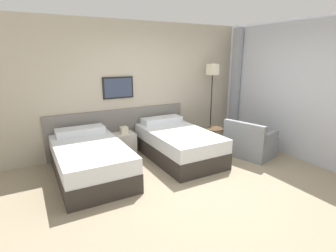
{
  "coord_description": "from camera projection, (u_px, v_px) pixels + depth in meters",
  "views": [
    {
      "loc": [
        -2.38,
        -3.09,
        2.02
      ],
      "look_at": [
        -0.06,
        1.09,
        0.72
      ],
      "focal_mm": 28.0,
      "sensor_mm": 36.0,
      "label": 1
    }
  ],
  "objects": [
    {
      "name": "ground_plane",
      "position": [
        204.0,
        183.0,
        4.25
      ],
      "size": [
        16.0,
        16.0,
        0.0
      ],
      "primitive_type": "plane",
      "color": "gray"
    },
    {
      "name": "wall_headboard",
      "position": [
        145.0,
        89.0,
        5.72
      ],
      "size": [
        10.0,
        0.1,
        2.7
      ],
      "color": "#B7AD99",
      "rests_on": "ground_plane"
    },
    {
      "name": "armchair",
      "position": [
        250.0,
        144.0,
        5.38
      ],
      "size": [
        0.92,
        1.03,
        0.75
      ],
      "rotation": [
        0.0,
        0.0,
        1.84
      ],
      "color": "gray",
      "rests_on": "ground_plane"
    },
    {
      "name": "wall_window",
      "position": [
        309.0,
        92.0,
        4.93
      ],
      "size": [
        0.21,
        4.64,
        2.7
      ],
      "color": "white",
      "rests_on": "ground_plane"
    },
    {
      "name": "bed_near_door",
      "position": [
        90.0,
        160.0,
        4.44
      ],
      "size": [
        1.1,
        1.9,
        0.7
      ],
      "color": "#332D28",
      "rests_on": "ground_plane"
    },
    {
      "name": "nightstand",
      "position": [
        125.0,
        143.0,
        5.46
      ],
      "size": [
        0.42,
        0.36,
        0.59
      ],
      "color": "beige",
      "rests_on": "ground_plane"
    },
    {
      "name": "bed_near_window",
      "position": [
        178.0,
        144.0,
        5.25
      ],
      "size": [
        1.1,
        1.9,
        0.7
      ],
      "color": "#332D28",
      "rests_on": "ground_plane"
    },
    {
      "name": "side_table",
      "position": [
        214.0,
        135.0,
        5.68
      ],
      "size": [
        0.39,
        0.39,
        0.49
      ],
      "color": "brown",
      "rests_on": "ground_plane"
    },
    {
      "name": "floor_lamp",
      "position": [
        212.0,
        78.0,
        6.1
      ],
      "size": [
        0.24,
        0.24,
        1.82
      ],
      "color": "black",
      "rests_on": "ground_plane"
    }
  ]
}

